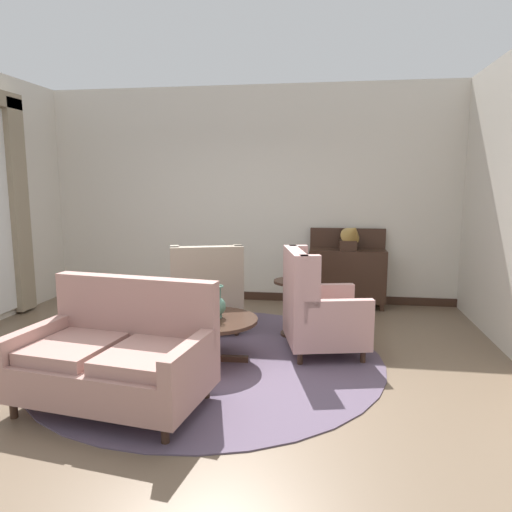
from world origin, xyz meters
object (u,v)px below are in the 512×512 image
(settee, at_px, (117,357))
(armchair_far_left, at_px, (206,295))
(coffee_table, at_px, (213,326))
(sideboard, at_px, (347,274))
(side_table, at_px, (294,303))
(armchair_foreground_right, at_px, (317,311))
(porcelain_vase, at_px, (217,304))
(gramophone, at_px, (351,236))

(settee, relative_size, armchair_far_left, 1.44)
(coffee_table, distance_m, sideboard, 2.77)
(settee, height_order, side_table, settee)
(armchair_far_left, relative_size, armchair_foreground_right, 1.01)
(coffee_table, distance_m, settee, 1.17)
(porcelain_vase, xyz_separation_m, settee, (-0.59, -1.06, -0.19))
(coffee_table, bearing_deg, porcelain_vase, 41.07)
(gramophone, bearing_deg, settee, -121.22)
(porcelain_vase, bearing_deg, settee, -119.08)
(armchair_far_left, bearing_deg, armchair_foreground_right, 138.67)
(armchair_foreground_right, bearing_deg, sideboard, -23.83)
(porcelain_vase, bearing_deg, side_table, 52.33)
(side_table, distance_m, sideboard, 1.57)
(side_table, bearing_deg, armchair_far_left, 176.81)
(armchair_foreground_right, relative_size, side_table, 1.66)
(coffee_table, bearing_deg, gramophone, 57.47)
(armchair_far_left, bearing_deg, coffee_table, 90.32)
(settee, bearing_deg, armchair_foreground_right, 50.60)
(porcelain_vase, height_order, settee, settee)
(porcelain_vase, xyz_separation_m, armchair_far_left, (-0.37, 0.98, -0.15))
(coffee_table, xyz_separation_m, armchair_far_left, (-0.33, 1.01, 0.06))
(settee, distance_m, sideboard, 3.93)
(sideboard, distance_m, gramophone, 0.57)
(settee, bearing_deg, coffee_table, 70.15)
(armchair_foreground_right, relative_size, sideboard, 0.98)
(coffee_table, xyz_separation_m, porcelain_vase, (0.04, 0.04, 0.21))
(coffee_table, distance_m, armchair_foreground_right, 1.12)
(porcelain_vase, relative_size, settee, 0.20)
(settee, distance_m, gramophone, 3.94)
(porcelain_vase, distance_m, gramophone, 2.71)
(side_table, xyz_separation_m, gramophone, (0.71, 1.34, 0.65))
(settee, relative_size, gramophone, 3.57)
(armchair_foreground_right, bearing_deg, gramophone, -25.56)
(armchair_foreground_right, bearing_deg, side_table, 15.10)
(gramophone, bearing_deg, armchair_far_left, -144.41)
(coffee_table, relative_size, gramophone, 2.00)
(armchair_far_left, height_order, sideboard, sideboard)
(porcelain_vase, relative_size, armchair_foreground_right, 0.30)
(porcelain_vase, distance_m, sideboard, 2.72)
(armchair_far_left, xyz_separation_m, armchair_foreground_right, (1.36, -0.60, 0.02))
(armchair_far_left, distance_m, armchair_foreground_right, 1.49)
(coffee_table, height_order, settee, settee)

